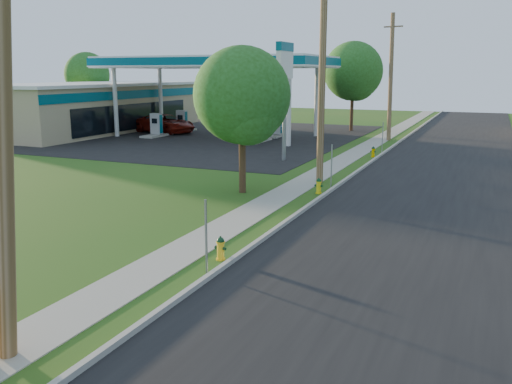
% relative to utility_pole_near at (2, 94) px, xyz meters
% --- Properties ---
extents(ground_plane, '(140.00, 140.00, 0.00)m').
position_rel_utility_pole_near_xyz_m(ground_plane, '(0.60, 1.00, -4.80)').
color(ground_plane, '#205115').
rests_on(ground_plane, ground).
extents(road, '(8.00, 120.00, 0.02)m').
position_rel_utility_pole_near_xyz_m(road, '(5.10, 11.00, -4.79)').
color(road, black).
rests_on(road, ground).
extents(curb, '(0.15, 120.00, 0.15)m').
position_rel_utility_pole_near_xyz_m(curb, '(1.10, 11.00, -4.73)').
color(curb, '#9E9B91').
rests_on(curb, ground).
extents(sidewalk, '(1.50, 120.00, 0.03)m').
position_rel_utility_pole_near_xyz_m(sidewalk, '(-0.65, 11.00, -4.79)').
color(sidewalk, '#9B998E').
rests_on(sidewalk, ground).
extents(forecourt, '(26.00, 28.00, 0.02)m').
position_rel_utility_pole_near_xyz_m(forecourt, '(-15.40, 33.00, -4.79)').
color(forecourt, black).
rests_on(forecourt, ground).
extents(utility_pole_near, '(1.40, 0.32, 9.48)m').
position_rel_utility_pole_near_xyz_m(utility_pole_near, '(0.00, 0.00, 0.00)').
color(utility_pole_near, brown).
rests_on(utility_pole_near, ground).
extents(utility_pole_mid, '(1.40, 0.32, 9.80)m').
position_rel_utility_pole_near_xyz_m(utility_pole_mid, '(-0.00, 18.00, 0.15)').
color(utility_pole_mid, brown).
rests_on(utility_pole_mid, ground).
extents(utility_pole_far, '(1.40, 0.32, 9.50)m').
position_rel_utility_pole_near_xyz_m(utility_pole_far, '(-0.00, 36.00, 0.00)').
color(utility_pole_far, brown).
rests_on(utility_pole_far, ground).
extents(sign_post_near, '(0.05, 0.04, 2.00)m').
position_rel_utility_pole_near_xyz_m(sign_post_near, '(0.85, 5.20, -3.80)').
color(sign_post_near, gray).
rests_on(sign_post_near, ground).
extents(sign_post_mid, '(0.05, 0.04, 2.00)m').
position_rel_utility_pole_near_xyz_m(sign_post_mid, '(0.85, 17.00, -3.80)').
color(sign_post_mid, gray).
rests_on(sign_post_mid, ground).
extents(sign_post_far, '(0.05, 0.04, 2.00)m').
position_rel_utility_pole_near_xyz_m(sign_post_far, '(0.85, 29.20, -3.80)').
color(sign_post_far, gray).
rests_on(sign_post_far, ground).
extents(gas_canopy, '(18.18, 9.18, 6.40)m').
position_rel_utility_pole_near_xyz_m(gas_canopy, '(-13.40, 33.00, 1.09)').
color(gas_canopy, silver).
rests_on(gas_canopy, ground).
extents(fuel_pump_nw, '(1.20, 3.20, 1.90)m').
position_rel_utility_pole_near_xyz_m(fuel_pump_nw, '(-17.90, 31.00, -4.08)').
color(fuel_pump_nw, '#9E9B91').
rests_on(fuel_pump_nw, ground).
extents(fuel_pump_ne, '(1.20, 3.20, 1.90)m').
position_rel_utility_pole_near_xyz_m(fuel_pump_ne, '(-8.90, 31.00, -4.08)').
color(fuel_pump_ne, '#9E9B91').
rests_on(fuel_pump_ne, ground).
extents(fuel_pump_sw, '(1.20, 3.20, 1.90)m').
position_rel_utility_pole_near_xyz_m(fuel_pump_sw, '(-17.90, 35.00, -4.08)').
color(fuel_pump_sw, '#9E9B91').
rests_on(fuel_pump_sw, ground).
extents(fuel_pump_se, '(1.20, 3.20, 1.90)m').
position_rel_utility_pole_near_xyz_m(fuel_pump_se, '(-8.90, 35.00, -4.08)').
color(fuel_pump_se, '#9E9B91').
rests_on(fuel_pump_se, ground).
extents(convenience_store, '(10.40, 22.40, 4.25)m').
position_rel_utility_pole_near_xyz_m(convenience_store, '(-26.38, 33.00, -2.67)').
color(convenience_store, tan).
rests_on(convenience_store, ground).
extents(price_pylon, '(0.34, 2.04, 6.85)m').
position_rel_utility_pole_near_xyz_m(price_pylon, '(-3.90, 23.50, 0.63)').
color(price_pylon, gray).
rests_on(price_pylon, ground).
extents(tree_verge, '(4.15, 4.15, 6.28)m').
position_rel_utility_pole_near_xyz_m(tree_verge, '(-2.36, 14.45, -0.76)').
color(tree_verge, '#3D2B19').
rests_on(tree_verge, ground).
extents(tree_lot, '(5.20, 5.20, 7.88)m').
position_rel_utility_pole_near_xyz_m(tree_lot, '(-4.22, 41.77, 0.27)').
color(tree_lot, '#3D2B19').
rests_on(tree_lot, ground).
extents(tree_back, '(4.87, 4.87, 7.38)m').
position_rel_utility_pole_near_xyz_m(tree_back, '(-33.96, 41.86, -0.05)').
color(tree_back, '#3D2B19').
rests_on(tree_back, ground).
extents(hydrant_near, '(0.36, 0.32, 0.69)m').
position_rel_utility_pole_near_xyz_m(hydrant_near, '(0.69, 6.29, -4.46)').
color(hydrant_near, yellow).
rests_on(hydrant_near, ground).
extents(hydrant_mid, '(0.36, 0.32, 0.70)m').
position_rel_utility_pole_near_xyz_m(hydrant_mid, '(0.69, 15.60, -4.46)').
color(hydrant_mid, yellow).
rests_on(hydrant_mid, ground).
extents(hydrant_far, '(0.35, 0.32, 0.68)m').
position_rel_utility_pole_near_xyz_m(hydrant_far, '(0.72, 27.01, -4.47)').
color(hydrant_far, '#EEB800').
rests_on(hydrant_far, ground).
extents(car_red, '(6.27, 4.10, 1.60)m').
position_rel_utility_pole_near_xyz_m(car_red, '(-18.78, 33.65, -4.00)').
color(car_red, '#691109').
rests_on(car_red, ground).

